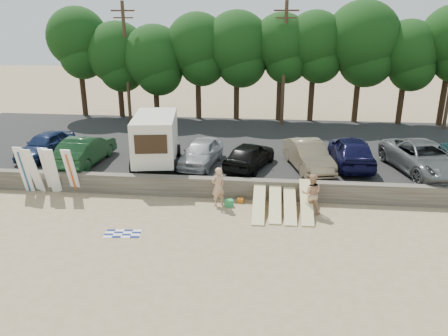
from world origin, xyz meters
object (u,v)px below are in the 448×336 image
Objects in this scene: car_3 at (250,155)px; car_0 at (46,145)px; beachgoer_b at (311,194)px; box_trailer at (155,137)px; beachgoer_a at (218,187)px; car_5 at (351,151)px; car_1 at (86,150)px; cooler at (229,203)px; car_4 at (308,156)px; car_2 at (201,152)px; car_6 at (425,158)px.

car_0 is at bearing 15.69° from car_3.
car_3 reaches higher than beachgoer_b.
beachgoer_a is at bearing -51.85° from box_trailer.
box_trailer is 10.91m from car_5.
car_1 is (-4.02, -0.24, -0.78)m from box_trailer.
car_4 is at bearing 20.81° from cooler.
car_1 is at bearing -16.46° from beachgoer_b.
car_4 is (15.31, -0.59, 0.03)m from car_0.
car_4 is 2.54m from car_5.
car_2 is 11.21× the size of cooler.
car_1 is 1.13× the size of car_2.
car_3 is (9.27, 0.18, -0.06)m from car_1.
beachgoer_b reaches higher than cooler.
car_1 is at bearing 134.21° from cooler.
box_trailer is 8.48m from car_4.
car_0 is 17.72m from car_5.
car_0 is 15.32m from car_4.
car_1 is at bearing 167.31° from car_4.
car_6 is (14.53, 0.15, -0.75)m from box_trailer.
car_0 reaches higher than cooler.
cooler is at bearing -48.78° from box_trailer.
car_4 is 5.91m from beachgoer_a.
car_5 is at bearing 12.93° from cooler.
car_4 is (5.92, -0.10, 0.04)m from car_2.
beachgoer_b is (8.29, -4.09, -1.31)m from box_trailer.
car_3 reaches higher than cooler.
car_0 reaches higher than car_3.
car_3 reaches higher than car_2.
car_5 reaches higher than car_2.
car_4 is at bearing -7.99° from box_trailer.
beachgoer_b is (-2.55, -5.03, -0.59)m from car_5.
car_3 is at bearing 54.54° from cooler.
car_6 reaches higher than car_1.
car_1 is at bearing 168.53° from car_6.
cooler is at bearing 161.42° from car_1.
box_trailer reaches higher than beachgoer_b.
box_trailer is 1.10× the size of car_2.
beachgoer_b is (-0.15, -4.21, -0.50)m from car_4.
car_6 is 11.28m from beachgoer_a.
beachgoer_b is (-6.24, -4.24, -0.56)m from car_6.
car_1 is 0.96× the size of car_5.
car_6 is (3.69, -0.79, -0.03)m from car_5.
beachgoer_a is (-1.31, -3.62, -0.47)m from car_3.
car_2 is at bearing 164.66° from car_4.
car_5 is 13.21× the size of cooler.
box_trailer reaches higher than car_4.
car_6 reaches higher than car_4.
car_6 reaches higher than cooler.
car_0 is 1.01× the size of car_3.
box_trailer is at bearing -79.48° from beachgoer_a.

